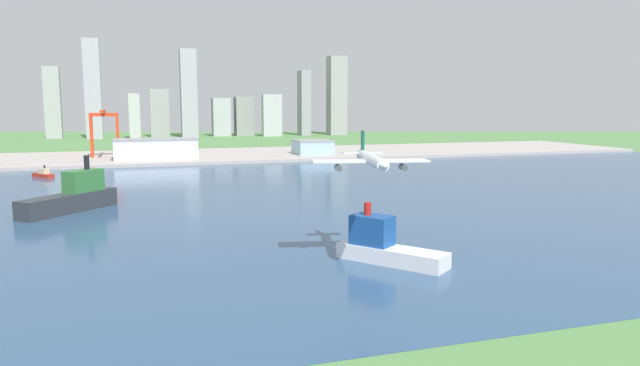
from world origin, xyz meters
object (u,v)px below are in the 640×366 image
Objects in this scene: tugboat_small at (43,174)px; warehouse_annex at (313,147)px; ferry_boat at (385,246)px; airplane_landing at (371,160)px; container_barge at (73,197)px; warehouse_main at (156,149)px; port_crane_red at (104,123)px.

warehouse_annex is at bearing 23.04° from tugboat_small.
ferry_boat is at bearing -103.45° from warehouse_annex.
airplane_landing is 2.15× the size of tugboat_small.
tugboat_small is 285.73m from ferry_boat.
container_barge reaches higher than tugboat_small.
warehouse_annex is at bearing 3.28° from warehouse_main.
tugboat_small is 0.55× the size of warehouse_annex.
tugboat_small is (-123.87, 255.93, -29.20)m from airplane_landing.
warehouse_main reaches higher than ferry_boat.
ferry_boat is 0.49× the size of warehouse_main.
warehouse_main is 2.07× the size of warehouse_annex.
airplane_landing is 0.57× the size of warehouse_main.
warehouse_main is 137.56m from warehouse_annex.
port_crane_red is (33.36, 114.52, 29.15)m from tugboat_small.
tugboat_small is 229.85m from warehouse_annex.
port_crane_red reaches higher than airplane_landing.
port_crane_red is 55.99m from warehouse_main.
tugboat_small is (-30.54, 135.22, -4.36)m from container_barge.
tugboat_small is 122.79m from port_crane_red.
ferry_boat is (5.10, 0.98, -26.37)m from airplane_landing.
port_crane_red is 1.42× the size of warehouse_annex.
port_crane_red reaches higher than ferry_boat.
port_crane_red reaches higher than warehouse_annex.
airplane_landing is 0.90× the size of container_barge.
warehouse_annex is (178.07, -24.60, -22.59)m from port_crane_red.
port_crane_red reaches higher than tugboat_small.
warehouse_main is (-54.85, 337.00, 5.83)m from ferry_boat.
airplane_landing is at bearing -169.07° from ferry_boat.
warehouse_annex is at bearing 75.79° from airplane_landing.
tugboat_small is at bearing -156.96° from warehouse_annex.
port_crane_red is at bearing 89.35° from container_barge.
container_barge is 2.38× the size of tugboat_small.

